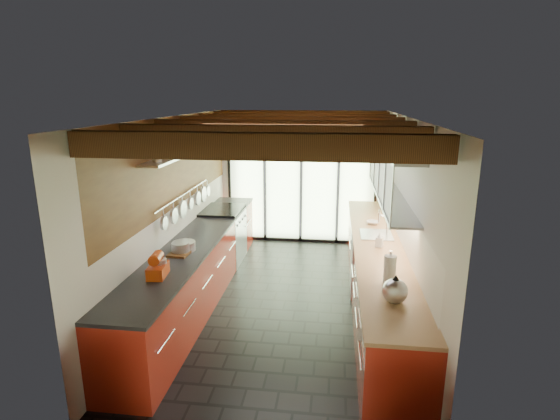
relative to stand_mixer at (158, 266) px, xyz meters
The scene contains 18 objects.
ground 2.16m from the stand_mixer, 47.91° to the left, with size 5.50×5.50×0.00m, color black.
room_shell 1.99m from the stand_mixer, 47.91° to the left, with size 5.50×5.50×5.50m.
ceiling_beams 2.61m from the stand_mixer, 54.56° to the left, with size 3.14×5.06×4.90m.
glass_door 4.34m from the stand_mixer, 72.79° to the left, with size 2.95×0.10×2.90m.
left_counter 1.52m from the stand_mixer, 90.20° to the left, with size 0.68×5.00×0.92m.
range_stove 2.91m from the stand_mixer, 90.10° to the left, with size 0.66×0.90×0.97m.
right_counter 2.96m from the stand_mixer, 28.95° to the left, with size 0.68×5.00×0.92m.
sink_assembly 3.13m from the stand_mixer, 35.23° to the left, with size 0.45×0.52×0.43m.
upper_cabinets_right 3.30m from the stand_mixer, 32.29° to the left, with size 0.34×3.00×3.00m.
left_wall_fixtures 1.87m from the stand_mixer, 96.76° to the left, with size 0.28×2.60×0.96m.
stand_mixer is the anchor object (origin of this frame).
pot_large 0.73m from the stand_mixer, 90.00° to the left, with size 0.23×0.23×0.14m, color silver.
pot_small 0.85m from the stand_mixer, 90.00° to the left, with size 0.30×0.30×0.11m, color silver.
cutting_board 0.72m from the stand_mixer, 90.00° to the left, with size 0.24×0.34×0.03m, color brown.
kettle 2.56m from the stand_mixer, ahead, with size 0.28×0.32×0.29m.
paper_towel 2.54m from the stand_mixer, ahead, with size 0.17×0.17×0.36m.
soap_bottle 2.85m from the stand_mixer, 27.15° to the left, with size 0.09×0.09×0.20m, color silver.
bowl 3.48m from the stand_mixer, 43.02° to the left, with size 0.20×0.20×0.05m, color silver.
Camera 1 is at (0.65, -5.73, 2.88)m, focal length 28.00 mm.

